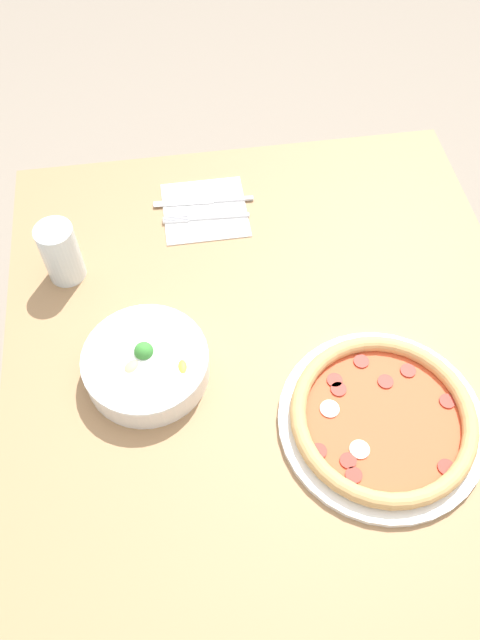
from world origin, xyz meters
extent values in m
plane|color=gray|center=(0.00, 0.00, 0.00)|extent=(8.00, 8.00, 0.00)
cube|color=#99724C|center=(0.00, 0.00, 0.73)|extent=(1.10, 0.93, 0.03)
cylinder|color=olive|center=(0.48, -0.39, 0.36)|extent=(0.06, 0.06, 0.71)
cylinder|color=olive|center=(0.48, 0.39, 0.36)|extent=(0.06, 0.06, 0.71)
cylinder|color=white|center=(-0.13, -0.15, 0.75)|extent=(0.33, 0.33, 0.01)
torus|color=tan|center=(-0.13, -0.15, 0.77)|extent=(0.30, 0.30, 0.03)
cylinder|color=#D14C28|center=(-0.13, -0.15, 0.76)|extent=(0.26, 0.26, 0.01)
cylinder|color=maroon|center=(-0.22, -0.22, 0.76)|extent=(0.03, 0.03, 0.00)
cylinder|color=maroon|center=(-0.19, -0.08, 0.76)|extent=(0.03, 0.03, 0.00)
cylinder|color=maroon|center=(-0.05, -0.22, 0.76)|extent=(0.03, 0.03, 0.00)
cylinder|color=maroon|center=(-0.05, -0.09, 0.76)|extent=(0.03, 0.03, 0.00)
cylinder|color=maroon|center=(-0.07, -0.17, 0.76)|extent=(0.03, 0.03, 0.00)
cylinder|color=maroon|center=(-0.12, -0.26, 0.76)|extent=(0.03, 0.03, 0.00)
cylinder|color=maroon|center=(-0.07, -0.09, 0.76)|extent=(0.03, 0.03, 0.00)
cylinder|color=maroon|center=(-0.17, -0.04, 0.76)|extent=(0.03, 0.03, 0.00)
cylinder|color=maroon|center=(-0.22, -0.08, 0.76)|extent=(0.03, 0.03, 0.00)
cylinder|color=maroon|center=(-0.03, -0.14, 0.76)|extent=(0.03, 0.03, 0.00)
ellipsoid|color=silver|center=(-0.18, -0.10, 0.76)|extent=(0.03, 0.03, 0.01)
ellipsoid|color=silver|center=(-0.10, -0.07, 0.76)|extent=(0.03, 0.03, 0.01)
cylinder|color=white|center=(0.02, 0.22, 0.77)|extent=(0.21, 0.21, 0.05)
torus|color=white|center=(0.02, 0.22, 0.79)|extent=(0.21, 0.21, 0.01)
ellipsoid|color=tan|center=(0.07, 0.27, 0.78)|extent=(0.04, 0.03, 0.02)
ellipsoid|color=tan|center=(-0.01, 0.24, 0.78)|extent=(0.04, 0.04, 0.02)
ellipsoid|color=#998466|center=(0.00, 0.22, 0.78)|extent=(0.04, 0.04, 0.02)
ellipsoid|color=tan|center=(-0.02, 0.20, 0.78)|extent=(0.03, 0.04, 0.02)
ellipsoid|color=tan|center=(0.00, 0.24, 0.79)|extent=(0.04, 0.04, 0.02)
ellipsoid|color=tan|center=(-0.05, 0.23, 0.78)|extent=(0.04, 0.04, 0.02)
ellipsoid|color=#998466|center=(0.01, 0.28, 0.78)|extent=(0.04, 0.04, 0.02)
ellipsoid|color=tan|center=(0.02, 0.20, 0.78)|extent=(0.04, 0.04, 0.02)
sphere|color=#388433|center=(0.02, 0.22, 0.80)|extent=(0.03, 0.03, 0.03)
ellipsoid|color=yellow|center=(-0.01, 0.16, 0.79)|extent=(0.04, 0.02, 0.02)
cube|color=white|center=(0.38, 0.08, 0.74)|extent=(0.17, 0.17, 0.00)
cube|color=silver|center=(0.35, 0.05, 0.75)|extent=(0.01, 0.12, 0.00)
cube|color=silver|center=(0.36, 0.14, 0.75)|extent=(0.00, 0.05, 0.00)
cube|color=silver|center=(0.36, 0.14, 0.75)|extent=(0.00, 0.05, 0.00)
cube|color=silver|center=(0.35, 0.14, 0.75)|extent=(0.00, 0.05, 0.00)
cube|color=silver|center=(0.35, 0.14, 0.75)|extent=(0.00, 0.05, 0.00)
cube|color=silver|center=(0.39, 0.02, 0.75)|extent=(0.01, 0.08, 0.01)
cube|color=silver|center=(0.40, 0.12, 0.75)|extent=(0.02, 0.12, 0.00)
cylinder|color=silver|center=(0.25, 0.35, 0.80)|extent=(0.07, 0.07, 0.12)
camera|label=1|loc=(-0.52, 0.14, 1.67)|focal=35.00mm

